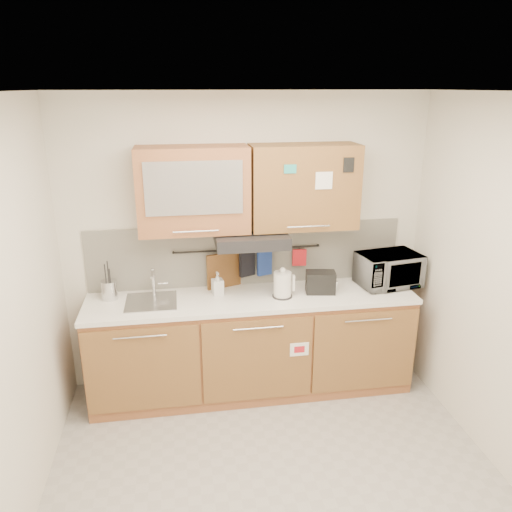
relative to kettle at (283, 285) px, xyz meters
name	(u,v)px	position (x,y,z in m)	size (l,w,h in m)	color
floor	(278,486)	(-0.26, -1.14, -1.03)	(3.20, 3.20, 0.00)	#9E9993
ceiling	(285,92)	(-0.26, -1.14, 1.57)	(3.20, 3.20, 0.00)	white
wall_back	(247,243)	(-0.26, 0.36, 0.27)	(3.20, 3.20, 0.00)	silver
wall_left	(3,336)	(-1.86, -1.14, 0.27)	(3.00, 3.00, 0.00)	silver
base_cabinet	(252,349)	(-0.26, 0.05, -0.62)	(2.80, 0.64, 0.88)	#A26239
countertop	(252,298)	(-0.26, 0.05, -0.13)	(2.82, 0.62, 0.04)	white
backsplash	(247,254)	(-0.26, 0.35, 0.17)	(2.80, 0.02, 0.56)	silver
upper_cabinets	(249,188)	(-0.26, 0.18, 0.80)	(1.82, 0.37, 0.70)	#A26239
range_hood	(251,239)	(-0.26, 0.11, 0.39)	(0.60, 0.46, 0.10)	black
sink	(151,301)	(-1.10, 0.07, -0.10)	(0.42, 0.40, 0.26)	silver
utensil_rail	(248,249)	(-0.26, 0.31, 0.23)	(0.02, 0.02, 1.30)	black
utensil_crock	(109,290)	(-1.45, 0.18, -0.02)	(0.17, 0.17, 0.33)	silver
kettle	(283,285)	(0.00, 0.00, 0.00)	(0.19, 0.17, 0.27)	silver
toaster	(320,282)	(0.34, 0.04, -0.01)	(0.27, 0.19, 0.19)	black
microwave	(389,270)	(0.99, 0.11, 0.04)	(0.53, 0.36, 0.30)	#999999
soap_bottle	(218,283)	(-0.54, 0.14, 0.00)	(0.09, 0.09, 0.20)	#999999
cutting_board	(224,274)	(-0.47, 0.29, 0.02)	(0.32, 0.02, 0.39)	brown
oven_mitt	(265,263)	(-0.10, 0.29, 0.10)	(0.13, 0.03, 0.22)	navy
dark_pouch	(247,264)	(-0.26, 0.29, 0.10)	(0.14, 0.04, 0.22)	black
pot_holder	(299,257)	(0.21, 0.29, 0.14)	(0.12, 0.02, 0.15)	red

